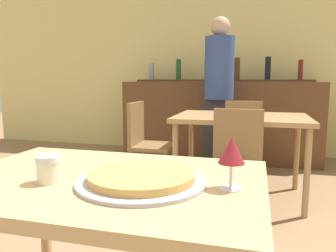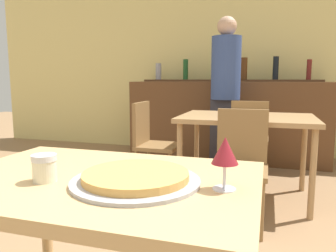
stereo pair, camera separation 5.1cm
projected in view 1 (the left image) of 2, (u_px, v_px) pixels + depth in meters
wall_back at (224, 58)px, 4.82m from camera, size 8.00×0.05×2.80m
dining_table_near at (106, 204)px, 1.11m from camera, size 1.05×0.72×0.77m
dining_table_far at (241, 124)px, 2.99m from camera, size 1.19×0.82×0.77m
bar_counter at (219, 121)px, 4.47m from camera, size 2.60×0.56×1.06m
bar_back_shelf at (220, 77)px, 4.52m from camera, size 2.39×0.24×0.33m
chair_far_side_front at (237, 159)px, 2.46m from camera, size 0.40×0.40×0.87m
chair_far_side_back at (243, 134)px, 3.58m from camera, size 0.40×0.40×0.87m
chair_far_side_left at (146, 139)px, 3.26m from camera, size 0.40×0.40×0.87m
pizza_tray at (142, 178)px, 1.03m from camera, size 0.41×0.41×0.04m
cheese_shaker at (49, 169)px, 1.04m from camera, size 0.08×0.08×0.09m
person_standing at (219, 89)px, 3.83m from camera, size 0.34×0.34×1.80m
wine_glass at (232, 152)px, 0.97m from camera, size 0.08×0.08×0.16m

